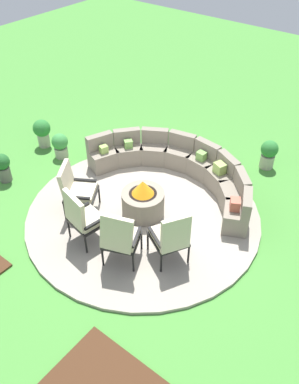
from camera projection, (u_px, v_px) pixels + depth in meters
ground_plane at (143, 215)px, 7.84m from camera, size 24.00×24.00×0.00m
patio_circle at (143, 214)px, 7.82m from camera, size 4.49×4.49×0.06m
fire_pit at (143, 201)px, 7.61m from camera, size 0.81×0.81×0.77m
curved_stone_bench at (180, 168)px, 8.42m from camera, size 3.83×1.70×0.76m
lounge_chair_front_left at (76, 188)px, 7.53m from camera, size 0.80×0.80×1.03m
lounge_chair_front_right at (82, 217)px, 6.88m from camera, size 0.66×0.62×1.15m
lounge_chair_back_left at (120, 237)px, 6.50m from camera, size 0.74×0.74×1.15m
lounge_chair_back_right at (171, 236)px, 6.55m from camera, size 0.78×0.76×1.07m
potted_plant_0 at (3, 166)px, 8.48m from camera, size 0.34×0.34×0.65m
potted_plant_1 at (60, 145)px, 9.20m from camera, size 0.37×0.37×0.59m
potted_plant_2 at (42, 131)px, 9.51m from camera, size 0.41×0.41×0.69m
potted_plant_3 at (269, 153)px, 8.85m from camera, size 0.38×0.38×0.67m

